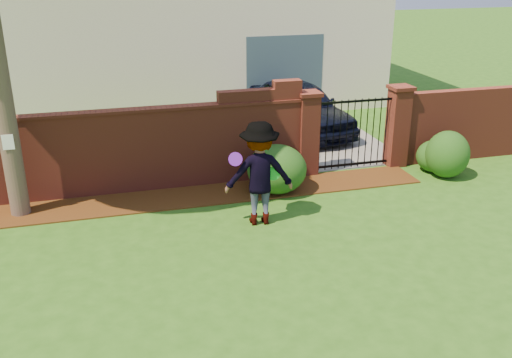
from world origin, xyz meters
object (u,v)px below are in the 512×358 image
object	(u,v)px
man	(259,174)
car	(304,109)
frisbee_green	(273,173)
frisbee_purple	(235,159)

from	to	relation	value
man	car	bearing A→B (deg)	-111.61
car	frisbee_green	distance (m)	5.77
car	man	distance (m)	5.80
car	frisbee_purple	world-z (taller)	frisbee_purple
man	frisbee_purple	distance (m)	0.59
man	frisbee_green	distance (m)	0.25
man	frisbee_purple	world-z (taller)	man
man	frisbee_green	xyz separation A→B (m)	(0.24, -0.08, 0.02)
frisbee_purple	frisbee_green	size ratio (longest dim) A/B	0.97
man	frisbee_green	world-z (taller)	man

